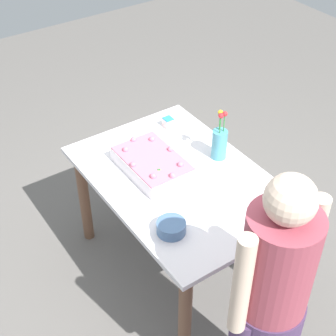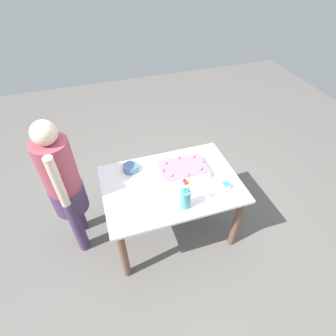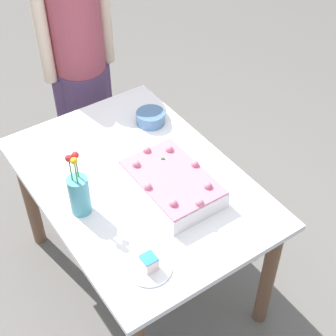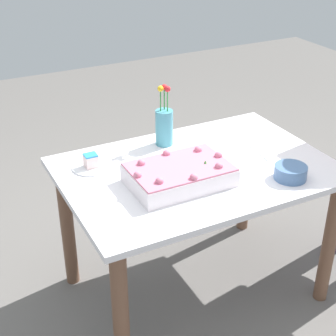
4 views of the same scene
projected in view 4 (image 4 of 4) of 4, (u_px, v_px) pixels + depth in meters
ground_plane at (194, 288)px, 2.80m from camera, size 8.00×8.00×0.00m
dining_table at (197, 190)px, 2.50m from camera, size 1.28×0.88×0.75m
sheet_cake at (179, 174)px, 2.29m from camera, size 0.45×0.30×0.11m
serving_plate_with_slice at (91, 164)px, 2.43m from camera, size 0.18×0.18×0.07m
cake_knife at (258, 151)px, 2.58m from camera, size 0.04×0.23×0.00m
flower_vase at (164, 125)px, 2.61m from camera, size 0.09×0.09×0.32m
fruit_bowl at (290, 172)px, 2.33m from camera, size 0.15×0.15×0.06m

